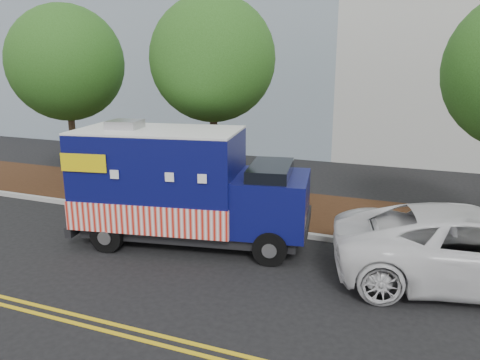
% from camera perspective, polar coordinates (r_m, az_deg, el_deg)
% --- Properties ---
extents(ground, '(120.00, 120.00, 0.00)m').
position_cam_1_polar(ground, '(13.63, -7.41, -7.07)').
color(ground, black).
rests_on(ground, ground).
extents(curb, '(120.00, 0.18, 0.15)m').
position_cam_1_polar(curb, '(14.76, -4.77, -4.98)').
color(curb, '#9E9E99').
rests_on(curb, ground).
extents(mulch_strip, '(120.00, 4.00, 0.15)m').
position_cam_1_polar(mulch_strip, '(16.57, -1.53, -2.76)').
color(mulch_strip, black).
rests_on(mulch_strip, ground).
extents(centerline_near, '(120.00, 0.10, 0.01)m').
position_cam_1_polar(centerline_near, '(10.37, -19.86, -15.09)').
color(centerline_near, gold).
rests_on(centerline_near, ground).
extents(centerline_far, '(120.00, 0.10, 0.01)m').
position_cam_1_polar(centerline_far, '(10.21, -20.81, -15.67)').
color(centerline_far, gold).
rests_on(centerline_far, ground).
extents(tree_a, '(4.39, 4.39, 7.05)m').
position_cam_1_polar(tree_a, '(19.62, -20.43, 13.18)').
color(tree_a, '#38281C').
rests_on(tree_a, ground).
extents(tree_b, '(4.12, 4.12, 7.06)m').
position_cam_1_polar(tree_b, '(15.82, -3.35, 14.48)').
color(tree_b, '#38281C').
rests_on(tree_b, ground).
extents(sign_post, '(0.06, 0.06, 2.40)m').
position_cam_1_polar(sign_post, '(16.87, -17.16, 0.87)').
color(sign_post, '#473828').
rests_on(sign_post, ground).
extents(food_truck, '(6.74, 3.48, 3.39)m').
position_cam_1_polar(food_truck, '(12.93, -7.33, -1.10)').
color(food_truck, black).
rests_on(food_truck, ground).
extents(white_car, '(6.77, 4.18, 1.75)m').
position_cam_1_polar(white_car, '(11.83, 26.84, -7.45)').
color(white_car, silver).
rests_on(white_car, ground).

